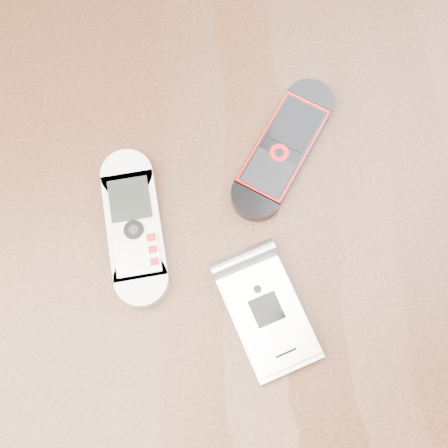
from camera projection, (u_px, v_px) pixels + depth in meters
ground at (222, 332)px, 1.29m from camera, size 4.00×4.00×0.00m
table at (219, 256)px, 0.67m from camera, size 1.20×0.80×0.75m
nokia_white at (134, 227)px, 0.56m from camera, size 0.07×0.15×0.02m
nokia_black_red at (283, 148)px, 0.58m from camera, size 0.12×0.16×0.02m
motorola_razr at (268, 314)px, 0.54m from camera, size 0.10×0.13×0.02m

